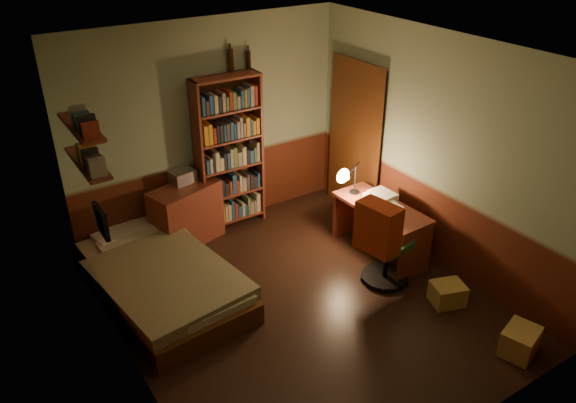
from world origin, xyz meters
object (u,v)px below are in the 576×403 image
bed (159,268)px  cardboard_box_b (448,294)px  dresser (186,215)px  cardboard_box_a (520,341)px  desk_lamp (355,173)px  mini_stereo (183,176)px  desk (379,230)px  bookshelf (230,154)px  office_chair (388,241)px

bed → cardboard_box_b: (2.43, -1.79, -0.20)m
dresser → cardboard_box_a: dresser is taller
desk_lamp → cardboard_box_a: 2.53m
dresser → mini_stereo: mini_stereo is taller
cardboard_box_a → dresser: bearing=117.2°
desk → cardboard_box_b: bearing=-92.8°
dresser → mini_stereo: (0.05, 0.13, 0.45)m
bookshelf → cardboard_box_b: size_ratio=5.99×
mini_stereo → bed: bearing=-138.1°
dresser → cardboard_box_a: size_ratio=2.40×
mini_stereo → cardboard_box_b: bearing=-67.9°
bookshelf → desk_lamp: bookshelf is taller
dresser → bookshelf: size_ratio=0.43×
bookshelf → mini_stereo: bearing=178.1°
desk → office_chair: bearing=-124.7°
mini_stereo → cardboard_box_b: 3.28m
bed → desk: desk is taller
dresser → bookshelf: bearing=-8.8°
bed → desk_lamp: desk_lamp is taller
mini_stereo → cardboard_box_b: size_ratio=0.86×
mini_stereo → office_chair: size_ratio=0.28×
dresser → desk_lamp: 2.09m
desk → office_chair: (-0.29, -0.44, 0.18)m
bookshelf → desk_lamp: bearing=-45.1°
office_chair → cardboard_box_b: size_ratio=3.07×
mini_stereo → desk_lamp: size_ratio=0.54×
cardboard_box_a → cardboard_box_b: (-0.01, 0.88, -0.02)m
desk → cardboard_box_a: (-0.01, -1.98, -0.19)m
bed → dresser: dresser is taller
bookshelf → office_chair: bookshelf is taller
desk → desk_lamp: 0.72m
cardboard_box_a → mini_stereo: bearing=115.7°
bed → mini_stereo: size_ratio=7.53×
desk → cardboard_box_a: 1.99m
bookshelf → desk: bookshelf is taller
desk_lamp → cardboard_box_b: 1.72m
desk → desk_lamp: bearing=95.6°
desk_lamp → office_chair: desk_lamp is taller
office_chair → mini_stereo: bearing=115.5°
dresser → desk_lamp: size_ratio=1.62×
bed → dresser: size_ratio=2.53×
dresser → mini_stereo: size_ratio=2.98×
desk_lamp → office_chair: (-0.23, -0.87, -0.40)m
mini_stereo → office_chair: office_chair is taller
cardboard_box_a → cardboard_box_b: bearing=90.5°
dresser → mini_stereo: bearing=52.8°
dresser → office_chair: office_chair is taller
bed → office_chair: (2.16, -1.12, 0.19)m
office_chair → bookshelf: bearing=102.7°
bookshelf → office_chair: 2.22m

